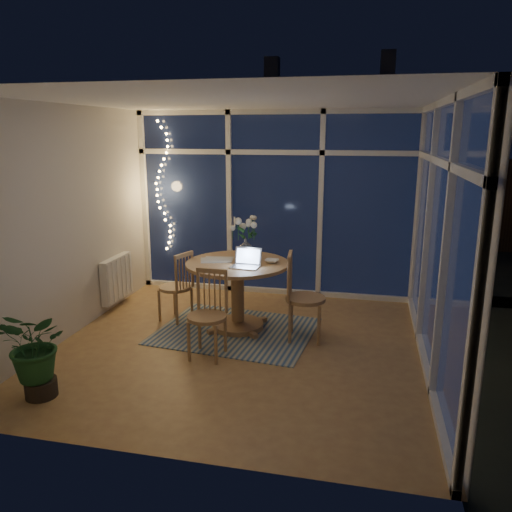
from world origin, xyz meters
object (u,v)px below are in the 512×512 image
laptop (245,258)px  potted_plant (38,357)px  dining_table (238,296)px  flower_vase (246,247)px  chair_left (175,286)px  chair_front (207,315)px  chair_right (305,296)px

laptop → potted_plant: (-1.46, -1.72, -0.56)m
potted_plant → dining_table: bearing=55.6°
flower_vase → chair_left: bearing=-163.3°
dining_table → flower_vase: (0.02, 0.35, 0.52)m
dining_table → chair_front: chair_front is taller
chair_left → flower_vase: size_ratio=4.29×
dining_table → laptop: 0.58m
chair_left → flower_vase: 1.00m
dining_table → flower_vase: 0.62m
chair_front → potted_plant: chair_front is taller
chair_front → laptop: bearing=70.5°
chair_left → potted_plant: bearing=6.4°
dining_table → chair_right: size_ratio=1.19×
dining_table → laptop: size_ratio=3.89×
potted_plant → chair_left: bearing=76.4°
chair_right → flower_vase: bearing=53.3°
chair_left → chair_front: 1.17m
chair_right → flower_vase: 1.03m
chair_left → chair_front: chair_front is taller
flower_vase → chair_right: bearing=-31.3°
chair_front → laptop: 0.82m
laptop → potted_plant: 2.32m
chair_right → chair_front: 1.16m
laptop → dining_table: bearing=130.0°
dining_table → chair_front: (-0.11, -0.83, 0.05)m
chair_right → flower_vase: flower_vase is taller
flower_vase → laptop: bearing=-77.3°
flower_vase → dining_table: bearing=-93.0°
chair_right → potted_plant: bearing=124.5°
dining_table → chair_front: bearing=-97.8°
dining_table → flower_vase: bearing=87.0°
chair_right → potted_plant: size_ratio=1.34×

